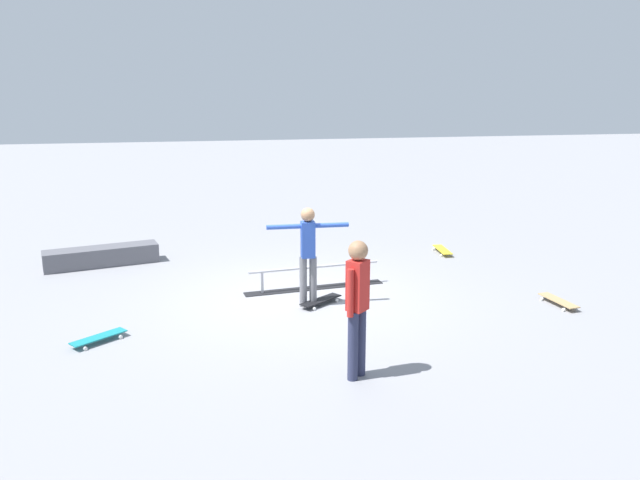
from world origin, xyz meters
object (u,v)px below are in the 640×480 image
object	(u,v)px
skateboard_main	(321,300)
loose_skateboard_teal	(99,337)
skate_ledge	(102,256)
grind_rail	(315,278)
loose_skateboard_yellow	(442,250)
loose_skateboard_natural	(558,301)
bystander_red_shirt	(357,302)
skater_main	(308,250)

from	to	relation	value
skateboard_main	loose_skateboard_teal	size ratio (longest dim) A/B	1.02
skate_ledge	skateboard_main	bearing A→B (deg)	140.95
skate_ledge	loose_skateboard_teal	xyz separation A→B (m)	(-0.47, 4.06, -0.11)
grind_rail	loose_skateboard_yellow	distance (m)	3.61
skateboard_main	loose_skateboard_natural	world-z (taller)	same
bystander_red_shirt	loose_skateboard_yellow	size ratio (longest dim) A/B	2.14
skate_ledge	loose_skateboard_yellow	world-z (taller)	skate_ledge
grind_rail	skate_ledge	bearing A→B (deg)	-36.81
skater_main	loose_skateboard_teal	world-z (taller)	skater_main
loose_skateboard_yellow	loose_skateboard_teal	bearing A→B (deg)	-56.86
skater_main	bystander_red_shirt	world-z (taller)	bystander_red_shirt
skate_ledge	loose_skateboard_teal	world-z (taller)	skate_ledge
skater_main	loose_skateboard_natural	xyz separation A→B (m)	(-4.02, 0.74, -0.87)
grind_rail	skateboard_main	size ratio (longest dim) A/B	3.30
loose_skateboard_teal	loose_skateboard_natural	size ratio (longest dim) A/B	0.92
grind_rail	skater_main	xyz separation A→B (m)	(0.27, 0.89, 0.76)
skateboard_main	loose_skateboard_yellow	bearing A→B (deg)	-175.32
skate_ledge	skater_main	xyz separation A→B (m)	(-3.61, 3.13, 0.76)
loose_skateboard_yellow	loose_skateboard_natural	bearing A→B (deg)	14.43
skater_main	skate_ledge	bearing A→B (deg)	140.38
loose_skateboard_teal	loose_skateboard_yellow	world-z (taller)	same
loose_skateboard_natural	bystander_red_shirt	bearing A→B (deg)	-71.82
loose_skateboard_teal	skate_ledge	bearing A→B (deg)	-121.42
grind_rail	bystander_red_shirt	xyz separation A→B (m)	(0.13, 3.56, 0.80)
skate_ledge	bystander_red_shirt	distance (m)	6.95
grind_rail	loose_skateboard_teal	world-z (taller)	grind_rail
loose_skateboard_teal	bystander_red_shirt	bearing A→B (deg)	114.03
skate_ledge	skater_main	size ratio (longest dim) A/B	1.33
grind_rail	skate_ledge	size ratio (longest dim) A/B	1.16
skateboard_main	skate_ledge	bearing A→B (deg)	-74.88
bystander_red_shirt	loose_skateboard_yellow	distance (m)	6.36
bystander_red_shirt	loose_skateboard_teal	bearing A→B (deg)	109.08
bystander_red_shirt	grind_rail	bearing A→B (deg)	44.90
skater_main	loose_skateboard_natural	world-z (taller)	skater_main
skate_ledge	bystander_red_shirt	world-z (taller)	bystander_red_shirt
skate_ledge	skater_main	world-z (taller)	skater_main
grind_rail	skateboard_main	distance (m)	0.87
skate_ledge	loose_skateboard_yellow	size ratio (longest dim) A/B	2.67
skater_main	loose_skateboard_yellow	size ratio (longest dim) A/B	2.01
skateboard_main	loose_skateboard_teal	bearing A→B (deg)	-19.92
grind_rail	skateboard_main	xyz separation A→B (m)	(0.06, 0.86, -0.11)
skateboard_main	bystander_red_shirt	xyz separation A→B (m)	(0.08, 2.70, 0.91)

